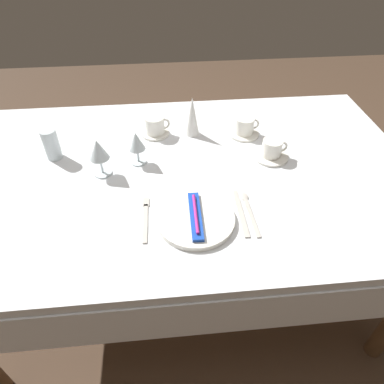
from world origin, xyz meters
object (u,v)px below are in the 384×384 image
object	(u,v)px
dinner_plate	(196,219)
spoon_soup	(248,208)
toothbrush_package	(196,215)
coffee_cup_left	(272,148)
coffee_cup_right	(245,125)
wine_glass_left	(98,150)
fork_outer	(146,217)
coffee_cup_far	(155,125)
drink_tumbler	(52,146)
napkin_folded	(192,116)
dinner_knife	(241,214)
wine_glass_centre	(136,143)

from	to	relation	value
dinner_plate	spoon_soup	world-z (taller)	dinner_plate
toothbrush_package	coffee_cup_left	world-z (taller)	coffee_cup_left
toothbrush_package	spoon_soup	bearing A→B (deg)	12.09
dinner_plate	coffee_cup_right	world-z (taller)	coffee_cup_right
dinner_plate	wine_glass_left	bearing A→B (deg)	138.80
fork_outer	spoon_soup	xyz separation A→B (m)	(0.35, 0.01, 0.00)
coffee_cup_far	drink_tumbler	bearing A→B (deg)	-161.65
dinner_plate	napkin_folded	world-z (taller)	napkin_folded
coffee_cup_left	coffee_cup_far	xyz separation A→B (m)	(-0.46, 0.22, 0.00)
dinner_knife	spoon_soup	size ratio (longest dim) A/B	1.04
toothbrush_package	wine_glass_left	xyz separation A→B (m)	(-0.32, 0.28, 0.08)
toothbrush_package	drink_tumbler	distance (m)	0.66
wine_glass_centre	napkin_folded	distance (m)	0.30
dinner_plate	dinner_knife	distance (m)	0.15
coffee_cup_far	wine_glass_centre	size ratio (longest dim) A/B	0.80
drink_tumbler	napkin_folded	world-z (taller)	napkin_folded
napkin_folded	dinner_plate	bearing A→B (deg)	-94.33
coffee_cup_right	coffee_cup_far	world-z (taller)	coffee_cup_far
wine_glass_centre	coffee_cup_right	bearing A→B (deg)	19.59
spoon_soup	coffee_cup_far	xyz separation A→B (m)	(-0.30, 0.50, 0.04)
dinner_knife	drink_tumbler	xyz separation A→B (m)	(-0.68, 0.39, 0.05)
spoon_soup	wine_glass_left	world-z (taller)	wine_glass_left
coffee_cup_far	wine_glass_left	size ratio (longest dim) A/B	0.72
fork_outer	dinner_knife	world-z (taller)	same
coffee_cup_right	wine_glass_centre	distance (m)	0.49
toothbrush_package	napkin_folded	world-z (taller)	napkin_folded
fork_outer	wine_glass_centre	bearing A→B (deg)	95.22
coffee_cup_left	coffee_cup_far	world-z (taller)	coffee_cup_far
coffee_cup_left	napkin_folded	size ratio (longest dim) A/B	0.59
dinner_plate	coffee_cup_right	distance (m)	0.57
toothbrush_package	wine_glass_centre	bearing A→B (deg)	119.34
wine_glass_centre	drink_tumbler	xyz separation A→B (m)	(-0.34, 0.07, -0.04)
spoon_soup	fork_outer	bearing A→B (deg)	-178.56
coffee_cup_left	drink_tumbler	world-z (taller)	drink_tumbler
coffee_cup_far	napkin_folded	bearing A→B (deg)	-4.41
coffee_cup_left	dinner_plate	bearing A→B (deg)	-136.29
coffee_cup_far	wine_glass_centre	xyz separation A→B (m)	(-0.07, -0.20, 0.05)
spoon_soup	coffee_cup_left	world-z (taller)	coffee_cup_left
fork_outer	spoon_soup	size ratio (longest dim) A/B	0.97
spoon_soup	coffee_cup_far	bearing A→B (deg)	121.35
dinner_knife	wine_glass_centre	distance (m)	0.48
fork_outer	spoon_soup	world-z (taller)	spoon_soup
dinner_knife	wine_glass_left	size ratio (longest dim) A/B	1.45
dinner_plate	coffee_cup_left	bearing A→B (deg)	43.71
toothbrush_package	spoon_soup	world-z (taller)	toothbrush_package
spoon_soup	coffee_cup_right	size ratio (longest dim) A/B	1.98
dinner_plate	fork_outer	bearing A→B (deg)	169.27
wine_glass_left	napkin_folded	bearing A→B (deg)	33.72
coffee_cup_left	coffee_cup_right	bearing A→B (deg)	112.25
coffee_cup_right	wine_glass_left	xyz separation A→B (m)	(-0.59, -0.22, 0.06)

